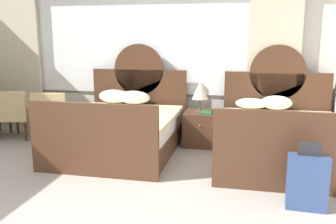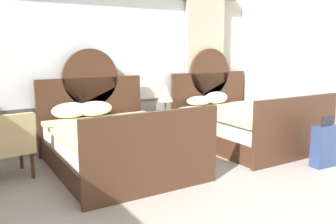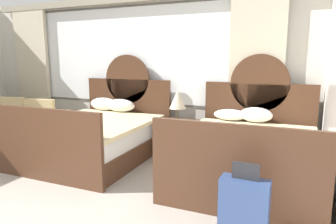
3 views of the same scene
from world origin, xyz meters
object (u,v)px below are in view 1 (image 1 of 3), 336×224
nightstand_between_beds (202,128)px  book_on_nightstand (206,113)px  bed_near_window (121,129)px  armchair_by_window_centre (14,112)px  table_lamp_on_nightstand (200,90)px  suitcase_on_floor (307,182)px  bed_near_mirror (279,138)px  armchair_by_window_left (53,114)px

nightstand_between_beds → book_on_nightstand: book_on_nightstand is taller
bed_near_window → armchair_by_window_centre: bearing=171.6°
table_lamp_on_nightstand → suitcase_on_floor: (1.38, -2.06, -0.62)m
suitcase_on_floor → nightstand_between_beds: bearing=123.0°
suitcase_on_floor → armchair_by_window_centre: bearing=158.9°
table_lamp_on_nightstand → suitcase_on_floor: table_lamp_on_nightstand is taller
suitcase_on_floor → bed_near_mirror: bearing=96.4°
bed_near_mirror → nightstand_between_beds: bed_near_mirror is taller
bed_near_mirror → armchair_by_window_centre: bearing=176.0°
bed_near_window → book_on_nightstand: 1.38m
nightstand_between_beds → book_on_nightstand: size_ratio=2.27×
table_lamp_on_nightstand → armchair_by_window_centre: 3.27m
armchair_by_window_left → suitcase_on_floor: bearing=-24.6°
book_on_nightstand → armchair_by_window_centre: bearing=-176.9°
table_lamp_on_nightstand → suitcase_on_floor: bearing=-56.2°
book_on_nightstand → armchair_by_window_centre: size_ratio=0.30×
table_lamp_on_nightstand → book_on_nightstand: size_ratio=1.98×
table_lamp_on_nightstand → bed_near_window: bearing=-152.7°
bed_near_window → armchair_by_window_centre: bed_near_window is taller
bed_near_window → suitcase_on_floor: 2.93m
nightstand_between_beds → suitcase_on_floor: 2.46m
nightstand_between_beds → book_on_nightstand: bearing=-54.7°
bed_near_window → nightstand_between_beds: bed_near_window is taller
bed_near_mirror → book_on_nightstand: size_ratio=8.21×
bed_near_window → bed_near_mirror: (2.37, -0.00, -0.00)m
armchair_by_window_centre → suitcase_on_floor: size_ratio=1.18×
bed_near_mirror → armchair_by_window_left: 3.72m
armchair_by_window_left → suitcase_on_floor: 4.26m
table_lamp_on_nightstand → book_on_nightstand: bearing=-42.9°
armchair_by_window_centre → suitcase_on_floor: (4.61, -1.77, -0.18)m
bed_near_window → table_lamp_on_nightstand: bed_near_window is taller
armchair_by_window_centre → bed_near_mirror: bearing=-4.0°
bed_near_window → armchair_by_window_centre: 2.10m
bed_near_window → armchair_by_window_centre: (-2.07, 0.31, 0.12)m
bed_near_mirror → book_on_nightstand: 1.22m
suitcase_on_floor → table_lamp_on_nightstand: bearing=123.8°
book_on_nightstand → suitcase_on_floor: bearing=-57.2°
bed_near_window → bed_near_mirror: 2.37m
bed_near_window → table_lamp_on_nightstand: size_ratio=4.14×
table_lamp_on_nightstand → armchair_by_window_left: (-2.49, -0.29, -0.44)m
bed_near_window → nightstand_between_beds: (1.19, 0.60, -0.08)m
nightstand_between_beds → book_on_nightstand: (0.08, -0.11, 0.29)m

